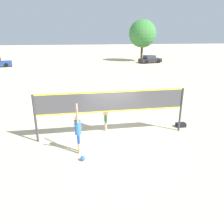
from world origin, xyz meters
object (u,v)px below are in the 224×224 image
at_px(gear_bag, 181,125).
at_px(parked_car_near, 150,59).
at_px(player_spiker, 78,128).
at_px(volleyball, 83,158).
at_px(volleyball_net, 112,105).
at_px(player_blocker, 105,109).
at_px(tree_left_cluster, 143,34).

relative_size(gear_bag, parked_car_near, 0.13).
bearing_deg(player_spiker, volleyball, -169.73).
relative_size(volleyball_net, player_blocker, 3.30).
distance_m(player_spiker, volleyball, 1.29).
bearing_deg(gear_bag, tree_left_cluster, 76.92).
bearing_deg(parked_car_near, volleyball_net, -124.77).
bearing_deg(volleyball, volleyball_net, 52.81).
height_order(gear_bag, parked_car_near, parked_car_near).
bearing_deg(gear_bag, parked_car_near, 74.23).
relative_size(player_spiker, tree_left_cluster, 0.29).
bearing_deg(player_spiker, gear_bag, -72.05).
height_order(player_blocker, volleyball, player_blocker).
height_order(volleyball_net, tree_left_cluster, tree_left_cluster).
relative_size(volleyball_net, tree_left_cluster, 1.00).
height_order(volleyball_net, volleyball, volleyball_net).
distance_m(player_spiker, gear_bag, 6.25).
distance_m(player_spiker, tree_left_cluster, 35.44).
distance_m(volleyball, gear_bag, 6.29).
height_order(volleyball, parked_car_near, parked_car_near).
height_order(player_spiker, parked_car_near, player_spiker).
distance_m(player_blocker, gear_bag, 4.48).
relative_size(player_spiker, player_blocker, 0.97).
height_order(volleyball_net, player_spiker, volleyball_net).
relative_size(player_spiker, gear_bag, 4.12).
xyz_separation_m(volleyball_net, gear_bag, (4.10, 0.47, -1.60)).
bearing_deg(player_blocker, gear_bag, 86.64).
xyz_separation_m(volleyball_net, player_spiker, (-1.75, -1.43, -0.54)).
height_order(volleyball_net, gear_bag, volleyball_net).
bearing_deg(player_spiker, parked_car_near, -24.68).
bearing_deg(volleyball_net, gear_bag, 6.55).
xyz_separation_m(player_spiker, gear_bag, (5.85, 1.90, -1.06)).
bearing_deg(parked_car_near, player_spiker, -126.62).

